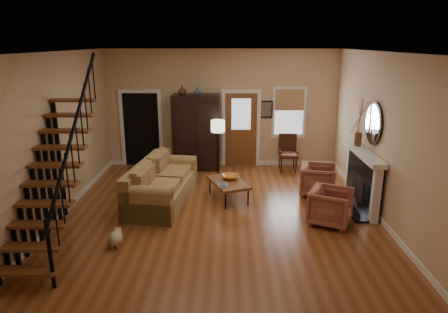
{
  "coord_description": "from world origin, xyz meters",
  "views": [
    {
      "loc": [
        0.19,
        -7.68,
        3.49
      ],
      "look_at": [
        0.1,
        0.4,
        1.15
      ],
      "focal_mm": 32.0,
      "sensor_mm": 36.0,
      "label": 1
    }
  ],
  "objects_px": {
    "armchair_left": "(331,207)",
    "floor_lamp": "(218,150)",
    "side_chair": "(288,153)",
    "coffee_table": "(228,190)",
    "sofa": "(162,183)",
    "armoire": "(196,132)",
    "armchair_right": "(318,180)"
  },
  "relations": [
    {
      "from": "armchair_left",
      "to": "floor_lamp",
      "type": "relative_size",
      "value": 0.51
    },
    {
      "from": "side_chair",
      "to": "coffee_table",
      "type": "bearing_deg",
      "value": -128.17
    },
    {
      "from": "sofa",
      "to": "coffee_table",
      "type": "relative_size",
      "value": 2.14
    },
    {
      "from": "armoire",
      "to": "floor_lamp",
      "type": "bearing_deg",
      "value": -54.14
    },
    {
      "from": "sofa",
      "to": "side_chair",
      "type": "relative_size",
      "value": 2.4
    },
    {
      "from": "sofa",
      "to": "side_chair",
      "type": "xyz_separation_m",
      "value": [
        3.13,
        2.32,
        0.05
      ]
    },
    {
      "from": "armoire",
      "to": "armchair_right",
      "type": "distance_m",
      "value": 3.66
    },
    {
      "from": "sofa",
      "to": "armchair_right",
      "type": "relative_size",
      "value": 3.06
    },
    {
      "from": "coffee_table",
      "to": "armchair_left",
      "type": "bearing_deg",
      "value": -31.54
    },
    {
      "from": "floor_lamp",
      "to": "armchair_left",
      "type": "bearing_deg",
      "value": -49.55
    },
    {
      "from": "coffee_table",
      "to": "armchair_left",
      "type": "xyz_separation_m",
      "value": [
        2.02,
        -1.24,
        0.14
      ]
    },
    {
      "from": "floor_lamp",
      "to": "coffee_table",
      "type": "bearing_deg",
      "value": -79.43
    },
    {
      "from": "coffee_table",
      "to": "side_chair",
      "type": "height_order",
      "value": "side_chair"
    },
    {
      "from": "floor_lamp",
      "to": "side_chair",
      "type": "distance_m",
      "value": 2.06
    },
    {
      "from": "armchair_right",
      "to": "side_chair",
      "type": "xyz_separation_m",
      "value": [
        -0.44,
        1.79,
        0.15
      ]
    },
    {
      "from": "armchair_left",
      "to": "side_chair",
      "type": "bearing_deg",
      "value": 31.07
    },
    {
      "from": "side_chair",
      "to": "floor_lamp",
      "type": "bearing_deg",
      "value": -161.06
    },
    {
      "from": "sofa",
      "to": "armchair_right",
      "type": "bearing_deg",
      "value": 16.11
    },
    {
      "from": "floor_lamp",
      "to": "side_chair",
      "type": "xyz_separation_m",
      "value": [
        1.93,
        0.66,
        -0.27
      ]
    },
    {
      "from": "floor_lamp",
      "to": "side_chair",
      "type": "bearing_deg",
      "value": 18.94
    },
    {
      "from": "sofa",
      "to": "armchair_right",
      "type": "height_order",
      "value": "sofa"
    },
    {
      "from": "floor_lamp",
      "to": "side_chair",
      "type": "height_order",
      "value": "floor_lamp"
    },
    {
      "from": "coffee_table",
      "to": "side_chair",
      "type": "distance_m",
      "value": 2.7
    },
    {
      "from": "side_chair",
      "to": "sofa",
      "type": "bearing_deg",
      "value": -143.36
    },
    {
      "from": "side_chair",
      "to": "armchair_left",
      "type": "bearing_deg",
      "value": -83.8
    },
    {
      "from": "armoire",
      "to": "side_chair",
      "type": "relative_size",
      "value": 2.06
    },
    {
      "from": "armchair_left",
      "to": "floor_lamp",
      "type": "bearing_deg",
      "value": 65.31
    },
    {
      "from": "armoire",
      "to": "coffee_table",
      "type": "distance_m",
      "value": 2.61
    },
    {
      "from": "armoire",
      "to": "armchair_left",
      "type": "xyz_separation_m",
      "value": [
        2.91,
        -3.55,
        -0.69
      ]
    },
    {
      "from": "armoire",
      "to": "coffee_table",
      "type": "height_order",
      "value": "armoire"
    },
    {
      "from": "coffee_table",
      "to": "sofa",
      "type": "bearing_deg",
      "value": -171.61
    },
    {
      "from": "armchair_left",
      "to": "side_chair",
      "type": "xyz_separation_m",
      "value": [
        -0.36,
        3.35,
        0.15
      ]
    }
  ]
}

